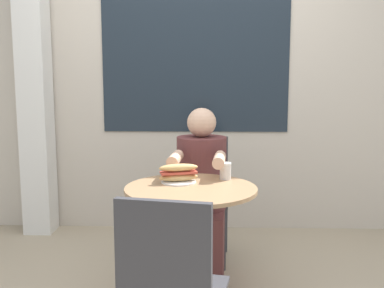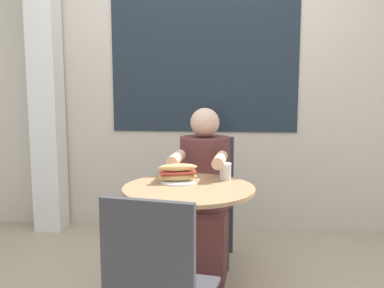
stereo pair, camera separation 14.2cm
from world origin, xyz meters
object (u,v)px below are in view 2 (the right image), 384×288
at_px(drink_cup, 225,171).
at_px(diner_chair, 208,186).
at_px(seated_diner, 204,205).
at_px(empty_chair_across, 156,284).
at_px(cafe_table, 189,223).
at_px(sandwich_on_plate, 178,174).

bearing_deg(drink_cup, diner_chair, 100.89).
relative_size(diner_chair, seated_diner, 0.79).
bearing_deg(empty_chair_across, cafe_table, 96.20).
xyz_separation_m(cafe_table, sandwich_on_plate, (-0.07, 0.10, 0.24)).
bearing_deg(empty_chair_across, sandwich_on_plate, 101.71).
relative_size(cafe_table, seated_diner, 0.66).
distance_m(empty_chair_across, sandwich_on_plate, 0.85).
relative_size(seated_diner, sandwich_on_plate, 4.89).
bearing_deg(cafe_table, seated_diner, 84.79).
xyz_separation_m(seated_diner, sandwich_on_plate, (-0.12, -0.42, 0.29)).
height_order(cafe_table, diner_chair, diner_chair).
relative_size(diner_chair, empty_chair_across, 1.00).
distance_m(cafe_table, seated_diner, 0.53).
relative_size(diner_chair, sandwich_on_plate, 3.85).
height_order(diner_chair, empty_chair_across, same).
height_order(seated_diner, drink_cup, seated_diner).
distance_m(cafe_table, diner_chair, 0.87).
height_order(empty_chair_across, drink_cup, empty_chair_across).
bearing_deg(diner_chair, seated_diner, 92.90).
bearing_deg(drink_cup, sandwich_on_plate, -161.29).
relative_size(empty_chair_across, drink_cup, 9.18).
bearing_deg(diner_chair, cafe_table, 90.77).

